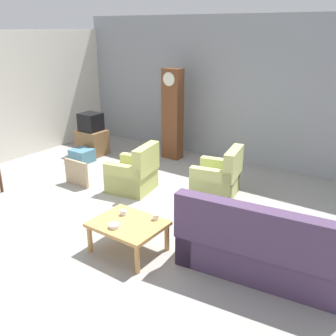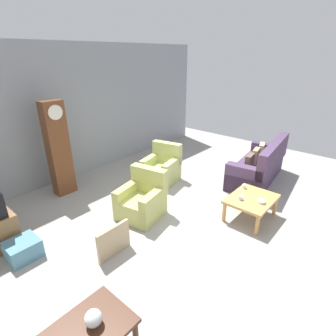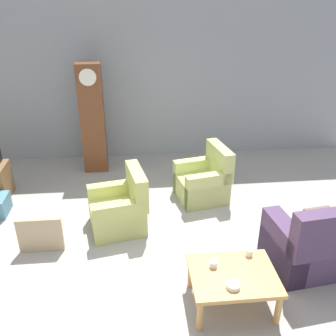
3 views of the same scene
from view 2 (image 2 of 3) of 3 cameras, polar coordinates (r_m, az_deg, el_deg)
ground_plane at (r=5.31m, az=6.57°, el=-10.31°), size 10.40×10.40×0.00m
garage_door_wall at (r=7.17m, az=-17.68°, el=11.73°), size 8.40×0.16×3.20m
couch_floral at (r=6.92m, az=19.08°, el=0.27°), size 2.19×1.12×1.04m
armchair_olive_near at (r=5.18m, az=-5.64°, el=-7.18°), size 0.92×0.90×0.92m
armchair_olive_far at (r=6.53m, az=-1.34°, el=-0.24°), size 0.93×0.91×0.92m
coffee_table_wood at (r=5.28m, az=17.59°, el=-6.75°), size 0.96×0.76×0.44m
grandfather_clock at (r=6.16m, az=-22.64°, el=3.77°), size 0.44×0.30×2.08m
framed_picture_leaning at (r=4.35m, az=-11.65°, el=-15.20°), size 0.60×0.05×0.51m
storage_box_blue at (r=4.85m, az=-28.87°, el=-15.15°), size 0.46×0.44×0.30m
glass_dome_cloche at (r=2.70m, az=-15.86°, el=-28.79°), size 0.16×0.16×0.16m
cup_white_porcelain at (r=5.54m, az=16.14°, el=-3.83°), size 0.08×0.08×0.08m
cup_blue_rimmed at (r=5.11m, az=15.46°, el=-6.22°), size 0.09×0.09×0.07m
bowl_white_stacked at (r=5.13m, az=19.53°, el=-6.83°), size 0.15×0.15×0.05m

